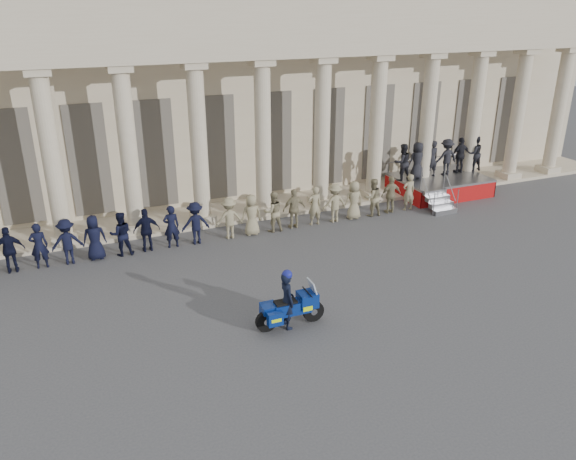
{
  "coord_description": "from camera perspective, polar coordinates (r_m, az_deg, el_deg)",
  "views": [
    {
      "loc": [
        -6.25,
        -12.57,
        8.31
      ],
      "look_at": [
        0.09,
        2.56,
        1.6
      ],
      "focal_mm": 35.0,
      "sensor_mm": 36.0,
      "label": 1
    }
  ],
  "objects": [
    {
      "name": "motorcycle",
      "position": [
        15.43,
        0.29,
        -7.92
      ],
      "size": [
        2.0,
        0.82,
        1.29
      ],
      "rotation": [
        0.0,
        0.0,
        -0.01
      ],
      "color": "black",
      "rests_on": "ground"
    },
    {
      "name": "reviewing_stand",
      "position": [
        26.74,
        15.21,
        6.45
      ],
      "size": [
        4.81,
        3.94,
        2.49
      ],
      "color": "gray",
      "rests_on": "ground"
    },
    {
      "name": "officer_rank",
      "position": [
        20.61,
        -11.44,
        0.4
      ],
      "size": [
        20.56,
        0.6,
        1.59
      ],
      "color": "black",
      "rests_on": "ground"
    },
    {
      "name": "building",
      "position": [
        28.28,
        -10.08,
        14.23
      ],
      "size": [
        40.0,
        12.5,
        9.0
      ],
      "color": "#BCAB8D",
      "rests_on": "ground"
    },
    {
      "name": "ground",
      "position": [
        16.32,
        3.21,
        -8.41
      ],
      "size": [
        90.0,
        90.0,
        0.0
      ],
      "primitive_type": "plane",
      "color": "#414144",
      "rests_on": "ground"
    },
    {
      "name": "rider",
      "position": [
        15.24,
        -0.09,
        -7.01
      ],
      "size": [
        0.4,
        0.6,
        1.73
      ],
      "rotation": [
        0.0,
        0.0,
        1.56
      ],
      "color": "black",
      "rests_on": "ground"
    }
  ]
}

